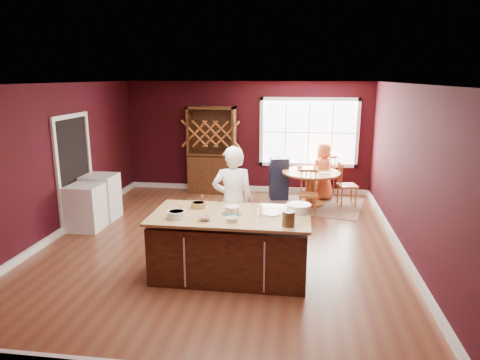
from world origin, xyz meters
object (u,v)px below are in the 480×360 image
kitchen_island (231,246)px  dryer (101,197)px  hutch (212,150)px  washer (86,207)px  toddler (278,165)px  dining_table (311,181)px  high_chair (279,177)px  seated_woman (323,171)px  baker (233,202)px  chair_east (347,184)px  chair_south (308,193)px  chair_north (325,175)px  layer_cake (232,210)px

kitchen_island → dryer: bearing=144.4°
hutch → washer: 3.51m
toddler → washer: 4.33m
dining_table → high_chair: bearing=153.6°
dining_table → seated_woman: 0.54m
baker → washer: bearing=-25.3°
dining_table → toddler: size_ratio=4.96×
chair_east → chair_south: (-0.87, -0.80, -0.03)m
high_chair → chair_north: bearing=11.2°
seated_woman → high_chair: size_ratio=1.31×
kitchen_island → dining_table: 3.91m
toddler → washer: (-3.46, -2.57, -0.38)m
seated_woman → dryer: (-4.49, -2.02, -0.22)m
dining_table → seated_woman: seated_woman is taller
toddler → hutch: 1.70m
dining_table → toddler: 0.87m
baker → dryer: (-2.91, 1.43, -0.44)m
seated_woman → washer: bearing=-3.5°
seated_woman → kitchen_island: bearing=35.9°
chair_north → chair_south: bearing=48.7°
dining_table → high_chair: 0.82m
high_chair → hutch: 1.78m
toddler → dryer: 3.98m
dryer → toddler: bearing=29.2°
chair_east → chair_south: bearing=121.0°
washer → kitchen_island: bearing=-26.6°
toddler → dryer: bearing=-150.8°
baker → washer: baker is taller
kitchen_island → chair_east: 4.27m
chair_south → seated_woman: 1.26m
chair_north → hutch: (-2.73, -0.10, 0.55)m
layer_cake → washer: bearing=153.5°
kitchen_island → high_chair: (0.49, 4.08, 0.07)m
dining_table → chair_north: bearing=67.1°
baker → seated_woman: (1.58, 3.45, -0.22)m
chair_east → toddler: bearing=67.5°
chair_north → hutch: bearing=-24.3°
chair_north → dryer: bearing=1.4°
kitchen_island → seated_woman: size_ratio=1.67×
layer_cake → kitchen_island: bearing=167.8°
kitchen_island → washer: 3.34m
layer_cake → dining_table: bearing=72.2°
dining_table → chair_south: size_ratio=1.38×
chair_south → hutch: (-2.31, 1.47, 0.59)m
chair_south → dryer: bearing=-169.2°
baker → dryer: size_ratio=1.97×
dining_table → baker: bearing=-113.3°
toddler → hutch: (-1.64, 0.37, 0.25)m
kitchen_island → chair_north: (1.57, 4.53, 0.06)m
baker → hutch: 3.89m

